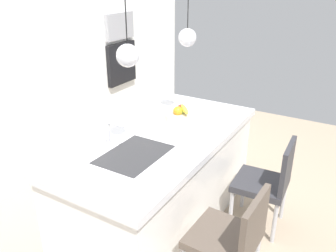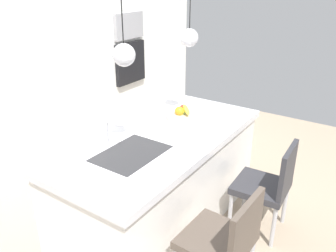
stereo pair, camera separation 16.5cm
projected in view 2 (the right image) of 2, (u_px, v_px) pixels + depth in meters
floor at (162, 220)px, 3.31m from camera, size 6.60×6.60×0.00m
back_wall at (33, 62)px, 3.65m from camera, size 6.00×0.10×2.60m
kitchen_island at (162, 180)px, 3.14m from camera, size 2.06×0.96×0.89m
sink_basin at (131, 154)px, 2.66m from camera, size 0.56×0.40×0.02m
faucet at (109, 130)px, 2.71m from camera, size 0.02×0.17×0.22m
fruit_bowl at (182, 115)px, 3.26m from camera, size 0.28×0.28×0.15m
microwave at (128, 26)px, 4.64m from camera, size 0.54×0.08×0.34m
oven at (130, 63)px, 4.84m from camera, size 0.56×0.08×0.56m
chair_near at (224, 239)px, 2.35m from camera, size 0.47×0.46×0.86m
chair_middle at (269, 184)px, 3.01m from camera, size 0.46×0.47×0.86m
pendant_light_left at (124, 55)px, 2.34m from camera, size 0.16×0.16×0.76m
pendant_light_right at (189, 37)px, 2.98m from camera, size 0.16×0.16×0.76m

